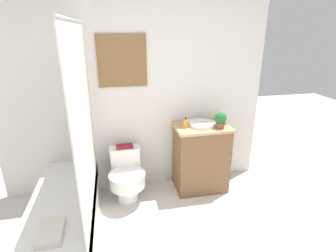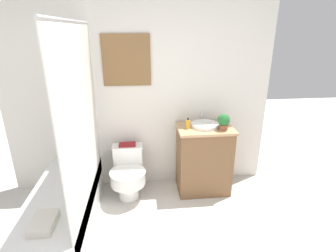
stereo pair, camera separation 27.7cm
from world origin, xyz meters
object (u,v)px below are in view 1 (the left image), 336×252
object	(u,v)px
toilet	(127,175)
soap_bottle	(186,123)
book_on_tank	(124,146)
potted_plant	(221,119)
sink	(202,124)

from	to	relation	value
toilet	soap_bottle	distance (m)	0.92
toilet	soap_bottle	size ratio (longest dim) A/B	4.71
toilet	book_on_tank	bearing A→B (deg)	90.00
soap_bottle	potted_plant	size ratio (longest dim) A/B	0.68
soap_bottle	potted_plant	xyz separation A→B (m)	(0.39, -0.08, 0.05)
toilet	sink	world-z (taller)	sink
potted_plant	book_on_tank	size ratio (longest dim) A/B	0.95
sink	potted_plant	size ratio (longest dim) A/B	1.91
sink	potted_plant	xyz separation A→B (m)	(0.18, -0.12, 0.08)
sink	potted_plant	bearing A→B (deg)	-33.82
potted_plant	soap_bottle	bearing A→B (deg)	167.86
toilet	book_on_tank	distance (m)	0.34
toilet	soap_bottle	bearing A→B (deg)	2.13
sink	book_on_tank	size ratio (longest dim) A/B	1.82
potted_plant	sink	bearing A→B (deg)	146.18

